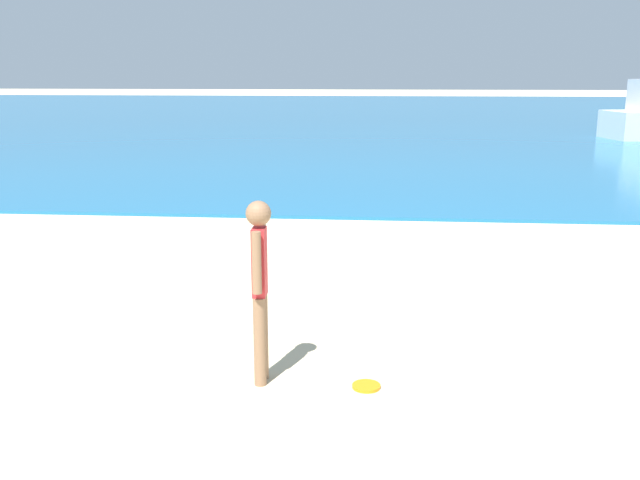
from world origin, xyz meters
TOP-DOWN VIEW (x-y plane):
  - water at (0.00, 43.69)m, footprint 160.00×60.00m
  - person_standing at (-0.53, 7.07)m, footprint 0.20×0.35m
  - frisbee at (0.34, 7.02)m, footprint 0.23×0.23m

SIDE VIEW (x-z plane):
  - frisbee at x=0.34m, z-range 0.00..0.03m
  - water at x=0.00m, z-range 0.00..0.06m
  - person_standing at x=-0.53m, z-range 0.10..1.63m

